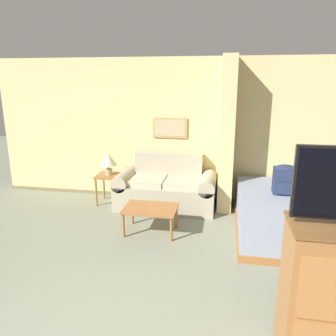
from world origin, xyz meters
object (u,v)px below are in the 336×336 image
(coffee_table, at_px, (151,210))
(bed, at_px, (296,214))
(backpack, at_px, (285,179))
(couch, at_px, (166,188))
(table_lamp, at_px, (108,160))

(coffee_table, relative_size, bed, 0.37)
(bed, height_order, backpack, backpack)
(backpack, bearing_deg, bed, -35.89)
(coffee_table, xyz_separation_m, backpack, (1.95, 0.54, 0.43))
(couch, bearing_deg, backpack, -15.31)
(couch, relative_size, bed, 0.84)
(backpack, bearing_deg, coffee_table, -164.62)
(couch, bearing_deg, coffee_table, -91.94)
(couch, distance_m, backpack, 2.03)
(coffee_table, xyz_separation_m, bed, (2.13, 0.40, -0.07))
(couch, height_order, bed, couch)
(coffee_table, distance_m, backpack, 2.06)
(couch, relative_size, backpack, 3.93)
(couch, xyz_separation_m, bed, (2.10, -0.66, -0.06))
(table_lamp, distance_m, bed, 3.25)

